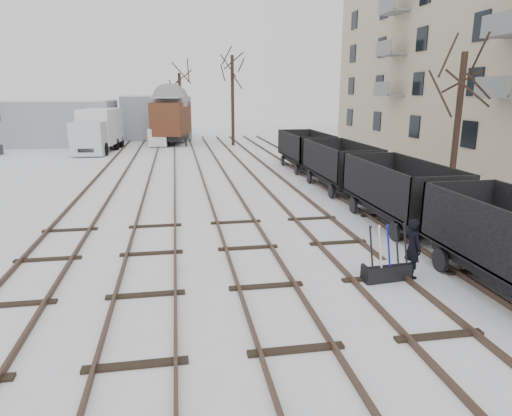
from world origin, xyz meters
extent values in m
plane|color=white|center=(0.00, 0.00, 0.00)|extent=(120.00, 120.00, 0.00)
cube|color=black|center=(-6.72, 14.00, 0.07)|extent=(0.07, 52.00, 0.15)
cube|color=black|center=(-5.28, 14.00, 0.07)|extent=(0.07, 52.00, 0.15)
cube|color=black|center=(-6.00, 2.00, 0.03)|extent=(1.90, 0.20, 0.08)
cube|color=black|center=(-3.72, 14.00, 0.07)|extent=(0.07, 52.00, 0.15)
cube|color=black|center=(-2.28, 14.00, 0.07)|extent=(0.07, 52.00, 0.15)
cube|color=black|center=(-3.00, 2.00, 0.03)|extent=(1.90, 0.20, 0.08)
cube|color=black|center=(-0.72, 14.00, 0.07)|extent=(0.07, 52.00, 0.15)
cube|color=black|center=(0.72, 14.00, 0.07)|extent=(0.07, 52.00, 0.15)
cube|color=black|center=(0.00, 2.00, 0.03)|extent=(1.90, 0.20, 0.08)
cube|color=black|center=(2.28, 14.00, 0.07)|extent=(0.07, 52.00, 0.15)
cube|color=black|center=(3.72, 14.00, 0.07)|extent=(0.07, 52.00, 0.15)
cube|color=black|center=(3.00, 2.00, 0.03)|extent=(1.90, 0.20, 0.08)
cube|color=black|center=(5.28, 14.00, 0.07)|extent=(0.07, 52.00, 0.15)
cube|color=black|center=(6.72, 14.00, 0.07)|extent=(0.07, 52.00, 0.15)
cube|color=black|center=(6.00, 2.00, 0.03)|extent=(1.90, 0.20, 0.08)
cube|color=gray|center=(-13.00, 36.00, 2.00)|extent=(10.00, 8.00, 4.00)
cube|color=silver|center=(-13.00, 36.00, 4.05)|extent=(9.80, 7.84, 0.10)
cube|color=gray|center=(-4.00, 40.00, 2.20)|extent=(7.00, 6.00, 4.40)
cube|color=silver|center=(-4.00, 40.00, 4.45)|extent=(6.86, 5.88, 0.10)
cube|color=black|center=(3.22, -0.09, 0.22)|extent=(1.34, 0.55, 0.44)
cube|color=black|center=(3.22, -0.09, 0.46)|extent=(1.32, 0.43, 0.06)
cube|color=silver|center=(3.22, -0.09, 0.50)|extent=(1.27, 0.38, 0.03)
cylinder|color=black|center=(2.72, -0.14, 0.95)|extent=(0.08, 0.32, 1.08)
cylinder|color=silver|center=(2.97, -0.11, 0.95)|extent=(0.08, 0.32, 1.08)
cylinder|color=#0B1298|center=(3.22, -0.09, 0.95)|extent=(0.08, 0.32, 1.08)
cylinder|color=black|center=(3.47, -0.06, 0.95)|extent=(0.08, 0.32, 1.08)
cylinder|color=black|center=(3.72, -0.04, 0.95)|extent=(0.08, 0.32, 1.08)
imported|color=black|center=(3.97, 0.01, 0.81)|extent=(0.46, 0.63, 1.62)
cube|color=black|center=(4.90, -1.59, 1.57)|extent=(0.10, 5.72, 1.52)
cylinder|color=black|center=(7.05, 0.24, 0.33)|extent=(0.11, 0.67, 0.67)
cube|color=black|center=(6.00, 4.81, 0.62)|extent=(1.83, 5.03, 0.38)
cube|color=black|center=(6.00, 4.81, 0.81)|extent=(2.29, 5.72, 0.11)
cube|color=black|center=(4.90, 4.81, 1.57)|extent=(0.10, 5.72, 1.52)
cube|color=black|center=(7.10, 4.81, 1.57)|extent=(0.10, 5.72, 1.52)
cube|color=silver|center=(6.00, 4.81, 0.91)|extent=(2.06, 5.49, 0.06)
cylinder|color=black|center=(4.95, 2.98, 0.33)|extent=(0.11, 0.67, 0.67)
cylinder|color=black|center=(7.05, 6.64, 0.33)|extent=(0.11, 0.67, 0.67)
cube|color=black|center=(6.00, 11.21, 0.62)|extent=(1.83, 5.03, 0.38)
cube|color=black|center=(6.00, 11.21, 0.81)|extent=(2.29, 5.72, 0.11)
cube|color=black|center=(4.90, 11.21, 1.57)|extent=(0.10, 5.72, 1.52)
cube|color=black|center=(7.10, 11.21, 1.57)|extent=(0.10, 5.72, 1.52)
cube|color=silver|center=(6.00, 11.21, 0.91)|extent=(2.06, 5.49, 0.06)
cylinder|color=black|center=(4.95, 9.38, 0.33)|extent=(0.11, 0.67, 0.67)
cylinder|color=black|center=(7.05, 13.04, 0.33)|extent=(0.11, 0.67, 0.67)
cube|color=black|center=(6.00, 17.61, 0.62)|extent=(1.83, 5.03, 0.38)
cube|color=black|center=(6.00, 17.61, 0.81)|extent=(2.29, 5.72, 0.11)
cube|color=black|center=(4.90, 17.61, 1.57)|extent=(0.10, 5.72, 1.52)
cube|color=black|center=(7.10, 17.61, 1.57)|extent=(0.10, 5.72, 1.52)
cube|color=silver|center=(6.00, 17.61, 0.91)|extent=(2.06, 5.49, 0.06)
cylinder|color=black|center=(4.95, 15.78, 0.33)|extent=(0.11, 0.67, 0.67)
cylinder|color=black|center=(7.05, 19.44, 0.33)|extent=(0.11, 0.67, 0.67)
cube|color=black|center=(-2.47, 33.64, 0.74)|extent=(3.20, 5.36, 0.46)
cube|color=#442314|center=(-2.47, 33.64, 2.45)|extent=(3.88, 6.15, 2.96)
cube|color=silver|center=(-2.47, 33.64, 4.33)|extent=(3.55, 5.81, 0.05)
cylinder|color=black|center=(-3.73, 31.82, 0.40)|extent=(0.14, 0.80, 0.80)
cylinder|color=black|center=(-1.22, 35.47, 0.40)|extent=(0.14, 0.80, 0.80)
cube|color=black|center=(-8.42, 29.23, 0.56)|extent=(2.09, 7.78, 0.30)
cube|color=#B9BEC3|center=(-8.42, 26.39, 1.37)|extent=(2.64, 2.29, 2.53)
cube|color=silver|center=(-8.42, 30.04, 2.02)|extent=(3.12, 5.52, 2.83)
cube|color=silver|center=(-8.42, 30.04, 3.46)|extent=(3.06, 5.41, 0.04)
cylinder|color=black|center=(-9.53, 26.60, 0.51)|extent=(0.30, 1.01, 1.01)
cylinder|color=black|center=(-7.31, 32.06, 0.51)|extent=(0.30, 1.01, 1.01)
cube|color=silver|center=(-3.54, 32.93, 0.86)|extent=(2.14, 3.98, 1.55)
cube|color=silver|center=(-3.54, 32.93, 1.66)|extent=(2.08, 3.89, 0.03)
cylinder|color=black|center=(-4.32, 31.72, 0.30)|extent=(0.19, 0.60, 0.60)
cylinder|color=black|center=(-2.77, 34.14, 0.30)|extent=(0.19, 0.60, 0.60)
cylinder|color=black|center=(10.90, 9.12, 3.30)|extent=(0.30, 0.30, 6.60)
cylinder|color=black|center=(-1.54, 37.94, 3.35)|extent=(0.30, 0.30, 6.70)
cylinder|color=black|center=(3.13, 31.93, 4.02)|extent=(0.30, 0.30, 8.05)
camera|label=1|loc=(-2.10, -10.57, 4.84)|focal=32.00mm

